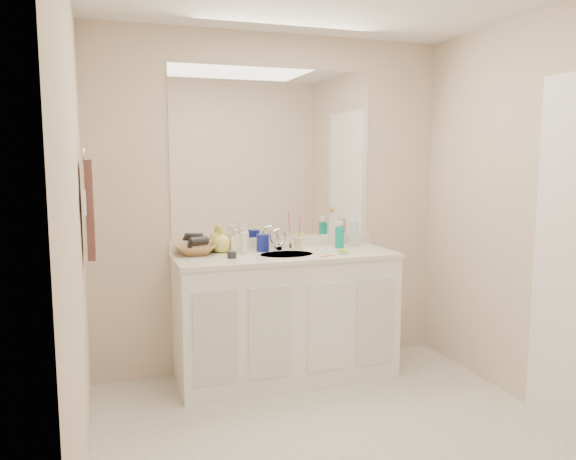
% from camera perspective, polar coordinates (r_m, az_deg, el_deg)
% --- Properties ---
extents(floor, '(2.60, 2.60, 0.00)m').
position_cam_1_polar(floor, '(3.23, 5.91, -21.06)').
color(floor, beige).
rests_on(floor, ground).
extents(wall_back, '(2.60, 0.02, 2.40)m').
position_cam_1_polar(wall_back, '(4.07, -1.46, 2.66)').
color(wall_back, beige).
rests_on(wall_back, floor).
extents(wall_front, '(2.60, 0.02, 2.40)m').
position_cam_1_polar(wall_front, '(1.78, 24.06, -4.29)').
color(wall_front, beige).
rests_on(wall_front, floor).
extents(wall_left, '(0.02, 2.60, 2.40)m').
position_cam_1_polar(wall_left, '(2.60, -20.74, -0.58)').
color(wall_left, beige).
rests_on(wall_left, floor).
extents(wall_right, '(0.02, 2.60, 2.40)m').
position_cam_1_polar(wall_right, '(3.60, 25.36, 1.30)').
color(wall_right, beige).
rests_on(wall_right, floor).
extents(vanity_cabinet, '(1.50, 0.55, 0.85)m').
position_cam_1_polar(vanity_cabinet, '(3.96, -0.23, -8.92)').
color(vanity_cabinet, white).
rests_on(vanity_cabinet, floor).
extents(countertop, '(1.52, 0.57, 0.03)m').
position_cam_1_polar(countertop, '(3.86, -0.24, -2.63)').
color(countertop, white).
rests_on(countertop, vanity_cabinet).
extents(backsplash, '(1.52, 0.03, 0.08)m').
position_cam_1_polar(backsplash, '(4.09, -1.38, -1.27)').
color(backsplash, silver).
rests_on(backsplash, countertop).
extents(sink_basin, '(0.37, 0.37, 0.02)m').
position_cam_1_polar(sink_basin, '(3.84, -0.14, -2.64)').
color(sink_basin, beige).
rests_on(sink_basin, countertop).
extents(faucet, '(0.02, 0.02, 0.11)m').
position_cam_1_polar(faucet, '(3.99, -0.96, -1.26)').
color(faucet, silver).
rests_on(faucet, countertop).
extents(mirror, '(1.48, 0.01, 1.20)m').
position_cam_1_polar(mirror, '(4.05, -1.45, 7.73)').
color(mirror, white).
rests_on(mirror, wall_back).
extents(blue_mug, '(0.11, 0.11, 0.12)m').
position_cam_1_polar(blue_mug, '(3.94, -2.57, -1.30)').
color(blue_mug, navy).
rests_on(blue_mug, countertop).
extents(tan_cup, '(0.07, 0.07, 0.08)m').
position_cam_1_polar(tan_cup, '(4.03, 1.04, -1.38)').
color(tan_cup, beige).
rests_on(tan_cup, countertop).
extents(toothbrush, '(0.01, 0.04, 0.19)m').
position_cam_1_polar(toothbrush, '(4.02, 1.18, 0.16)').
color(toothbrush, '#FF4380').
rests_on(toothbrush, tan_cup).
extents(mouthwash_bottle, '(0.08, 0.08, 0.16)m').
position_cam_1_polar(mouthwash_bottle, '(4.10, 5.25, -0.75)').
color(mouthwash_bottle, '#0C9183').
rests_on(mouthwash_bottle, countertop).
extents(clear_pump_bottle, '(0.09, 0.09, 0.19)m').
position_cam_1_polar(clear_pump_bottle, '(4.19, 6.68, -0.34)').
color(clear_pump_bottle, silver).
rests_on(clear_pump_bottle, countertop).
extents(soap_dish, '(0.10, 0.08, 0.01)m').
position_cam_1_polar(soap_dish, '(3.84, 5.57, -2.40)').
color(soap_dish, white).
rests_on(soap_dish, countertop).
extents(green_soap, '(0.08, 0.06, 0.02)m').
position_cam_1_polar(green_soap, '(3.84, 5.57, -2.12)').
color(green_soap, '#C1E738').
rests_on(green_soap, soap_dish).
extents(orange_comb, '(0.11, 0.06, 0.00)m').
position_cam_1_polar(orange_comb, '(3.77, 4.07, -2.62)').
color(orange_comb, orange).
rests_on(orange_comb, countertop).
extents(dark_jar, '(0.07, 0.07, 0.04)m').
position_cam_1_polar(dark_jar, '(3.70, -5.73, -2.53)').
color(dark_jar, black).
rests_on(dark_jar, countertop).
extents(extra_white_bottle, '(0.06, 0.06, 0.15)m').
position_cam_1_polar(extra_white_bottle, '(3.82, -4.45, -1.40)').
color(extra_white_bottle, white).
rests_on(extra_white_bottle, countertop).
extents(soap_bottle_white, '(0.10, 0.10, 0.20)m').
position_cam_1_polar(soap_bottle_white, '(3.94, -4.46, -0.78)').
color(soap_bottle_white, silver).
rests_on(soap_bottle_white, countertop).
extents(soap_bottle_cream, '(0.09, 0.09, 0.16)m').
position_cam_1_polar(soap_bottle_cream, '(3.92, -5.22, -1.08)').
color(soap_bottle_cream, '#FFF5CF').
rests_on(soap_bottle_cream, countertop).
extents(soap_bottle_yellow, '(0.15, 0.15, 0.17)m').
position_cam_1_polar(soap_bottle_yellow, '(3.92, -6.79, -1.01)').
color(soap_bottle_yellow, '#D4CC52').
rests_on(soap_bottle_yellow, countertop).
extents(wicker_basket, '(0.29, 0.29, 0.07)m').
position_cam_1_polar(wicker_basket, '(3.87, -9.35, -1.98)').
color(wicker_basket, olive).
rests_on(wicker_basket, countertop).
extents(hair_dryer, '(0.14, 0.10, 0.06)m').
position_cam_1_polar(hair_dryer, '(3.86, -9.07, -1.14)').
color(hair_dryer, black).
rests_on(hair_dryer, wicker_basket).
extents(towel_ring, '(0.01, 0.11, 0.11)m').
position_cam_1_polar(towel_ring, '(3.35, -20.04, 7.16)').
color(towel_ring, silver).
rests_on(towel_ring, wall_left).
extents(hand_towel, '(0.04, 0.32, 0.55)m').
position_cam_1_polar(hand_towel, '(3.37, -19.47, 2.07)').
color(hand_towel, '#39211E').
rests_on(hand_towel, towel_ring).
extents(switch_plate, '(0.01, 0.08, 0.13)m').
position_cam_1_polar(switch_plate, '(3.16, -19.95, 2.63)').
color(switch_plate, white).
rests_on(switch_plate, wall_left).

